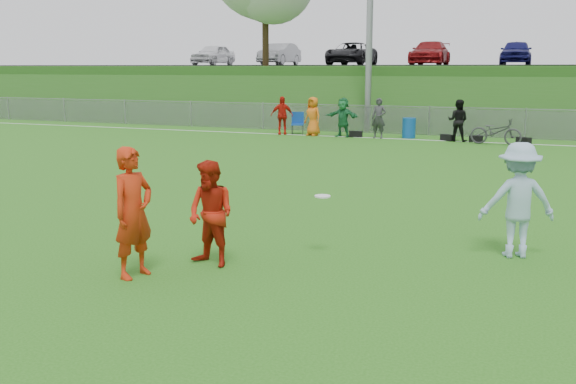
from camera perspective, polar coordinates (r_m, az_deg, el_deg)
The scene contains 15 objects.
ground at distance 10.26m, azimuth -5.83°, elevation -5.87°, with size 120.00×120.00×0.00m, color #226114.
sideline_far at distance 27.25m, azimuth 11.71°, elevation 4.56°, with size 60.00×0.10×0.01m, color white.
fence at distance 29.16m, azimuth 12.43°, elevation 6.21°, with size 58.00×0.06×1.30m.
berm at distance 40.00m, azimuth 15.01°, elevation 8.56°, with size 120.00×18.00×3.00m, color #255819.
parking_lot at distance 41.96m, azimuth 15.44°, elevation 10.76°, with size 120.00×12.00×0.10m, color black.
car_row at distance 41.12m, azimuth 13.69°, elevation 11.92°, with size 32.04×5.18×1.44m.
spectator_row at distance 27.80m, azimuth 5.87°, elevation 6.60°, with size 8.67×0.83×1.69m.
gear_bags at distance 27.18m, azimuth 14.09°, elevation 4.71°, with size 7.42×0.54×0.26m.
player_red_left at distance 9.37m, azimuth -13.60°, elevation -1.79°, with size 0.69×0.45×1.88m, color #B9280C.
player_red_center at distance 9.71m, azimuth -6.86°, elevation -1.94°, with size 0.78×0.61×1.61m, color #B11D0C.
player_blue at distance 10.72m, azimuth 19.74°, elevation -0.69°, with size 1.18×0.68×1.83m, color #97B9D1.
frisbee at distance 10.14m, azimuth 3.09°, elevation -0.38°, with size 0.26×0.26×0.02m.
recycling_bin at distance 27.90m, azimuth 10.70°, elevation 5.62°, with size 0.57×0.57×0.85m, color #0D4692.
camp_chair at distance 29.02m, azimuth 0.85°, elevation 5.74°, with size 0.70×0.70×0.99m.
bicycle at distance 26.25m, azimuth 18.00°, elevation 5.13°, with size 0.68×1.96×1.03m, color #303032.
Camera 1 is at (4.52, -8.71, 2.97)m, focal length 40.00 mm.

